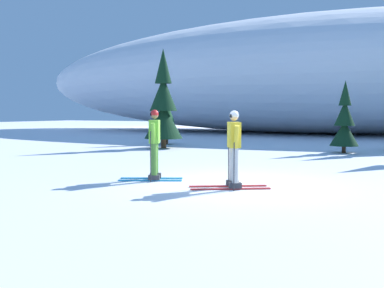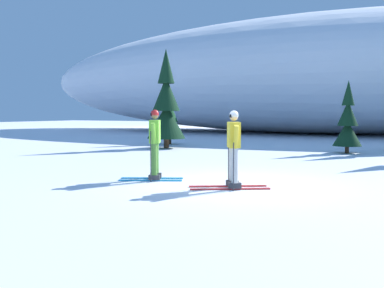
% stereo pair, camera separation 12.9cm
% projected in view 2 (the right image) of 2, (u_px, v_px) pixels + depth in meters
% --- Properties ---
extents(ground_plane, '(120.00, 120.00, 0.00)m').
position_uv_depth(ground_plane, '(238.00, 185.00, 9.93)').
color(ground_plane, white).
extents(skier_yellow_jacket, '(1.76, 1.30, 1.74)m').
position_uv_depth(skier_yellow_jacket, '(233.00, 147.00, 9.39)').
color(skier_yellow_jacket, red).
rests_on(skier_yellow_jacket, ground).
extents(skier_lime_jacket, '(1.62, 1.09, 1.76)m').
position_uv_depth(skier_lime_jacket, '(155.00, 143.00, 10.56)').
color(skier_lime_jacket, '#2893CC').
rests_on(skier_lime_jacket, ground).
extents(pine_tree_far_left, '(1.23, 1.23, 3.19)m').
position_uv_depth(pine_tree_far_left, '(170.00, 119.00, 22.46)').
color(pine_tree_far_left, '#47301E').
rests_on(pine_tree_far_left, ground).
extents(pine_tree_center_left, '(1.81, 1.81, 4.68)m').
position_uv_depth(pine_tree_center_left, '(166.00, 107.00, 19.88)').
color(pine_tree_center_left, '#47301E').
rests_on(pine_tree_center_left, ground).
extents(pine_tree_center, '(1.17, 1.17, 3.03)m').
position_uv_depth(pine_tree_center, '(348.00, 123.00, 17.49)').
color(pine_tree_center, '#47301E').
rests_on(pine_tree_center, ground).
extents(snow_ridge_background, '(51.27, 20.83, 9.22)m').
position_uv_depth(snow_ridge_background, '(315.00, 76.00, 34.26)').
color(snow_ridge_background, white).
rests_on(snow_ridge_background, ground).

